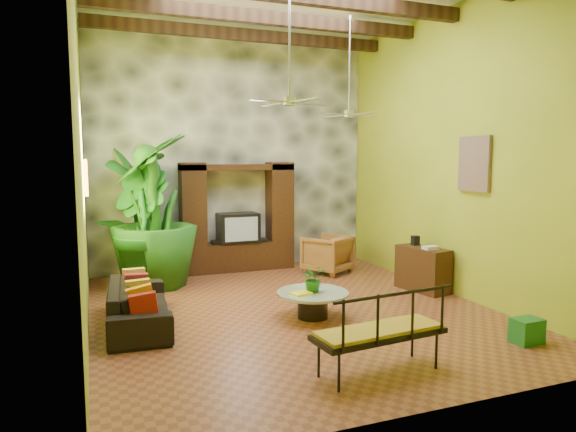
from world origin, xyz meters
name	(u,v)px	position (x,y,z in m)	size (l,w,h in m)	color
ground	(292,310)	(0.00, 0.00, 0.00)	(7.00, 7.00, 0.00)	brown
back_wall	(232,153)	(0.00, 3.50, 2.50)	(6.00, 0.02, 5.00)	olive
left_wall	(81,150)	(-3.00, 0.00, 2.50)	(0.02, 7.00, 5.00)	olive
right_wall	(453,152)	(3.00, 0.00, 2.50)	(0.02, 7.00, 5.00)	olive
stone_accent_wall	(233,153)	(0.00, 3.44, 2.50)	(5.98, 0.10, 4.98)	#3F4247
entertainment_center	(238,225)	(0.00, 3.14, 0.97)	(2.40, 0.55, 2.30)	black
ceiling_fan_front	(289,87)	(-0.20, -0.40, 3.40)	(1.28, 1.28, 1.86)	#B6B6BB
ceiling_fan_back	(349,103)	(1.60, 1.20, 3.40)	(1.28, 1.28, 1.86)	#B6B6BB
wall_art_mask	(86,178)	(-2.96, 1.00, 2.10)	(0.06, 0.32, 0.55)	gold
wall_art_painting	(474,164)	(2.96, -0.60, 2.30)	(0.06, 0.70, 0.90)	navy
sofa	(139,305)	(-2.32, 0.10, 0.31)	(2.09, 0.82, 0.61)	black
wicker_armchair	(327,254)	(1.68, 2.23, 0.39)	(0.84, 0.87, 0.79)	olive
tall_plant_a	(135,213)	(-2.09, 3.15, 1.31)	(1.39, 0.94, 2.63)	#175A18
tall_plant_b	(139,227)	(-2.10, 2.23, 1.15)	(1.26, 1.02, 2.29)	#1C6A21
tall_plant_c	(153,211)	(-1.84, 2.32, 1.42)	(1.58, 1.58, 2.83)	#1D5817
coffee_table	(313,301)	(0.15, -0.47, 0.26)	(1.08, 1.08, 0.40)	black
centerpiece_plant	(313,278)	(0.16, -0.47, 0.61)	(0.37, 0.32, 0.41)	#1E6119
yellow_tray	(301,293)	(-0.07, -0.55, 0.42)	(0.29, 0.21, 0.03)	yellow
iron_bench	(383,328)	(0.03, -2.63, 0.54)	(1.58, 0.70, 0.57)	black
side_console	(423,269)	(2.65, 0.27, 0.40)	(0.45, 0.99, 0.79)	#351610
green_bin	(527,331)	(2.32, -2.44, 0.16)	(0.37, 0.28, 0.32)	#1E7222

